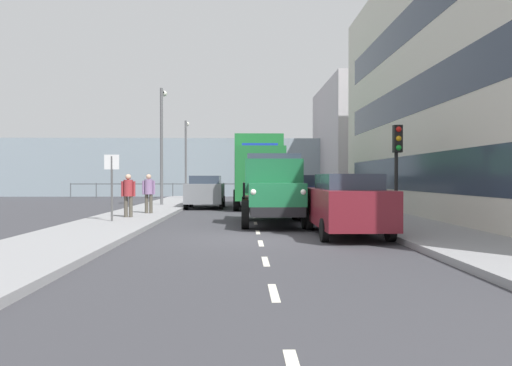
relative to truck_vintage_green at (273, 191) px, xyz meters
name	(u,v)px	position (x,y,z in m)	size (l,w,h in m)	color
ground_plane	(254,216)	(0.60, -3.99, -1.18)	(80.00, 80.00, 0.00)	#38383D
sidewalk_left	(366,214)	(-4.19, -3.99, -1.10)	(2.77, 37.56, 0.15)	gray
sidewalk_right	(140,214)	(5.39, -3.99, -1.10)	(2.77, 37.56, 0.15)	gray
road_centreline_markings	(254,218)	(0.60, -3.04, -1.17)	(0.12, 32.43, 0.01)	silver
building_far_block	(375,141)	(-9.88, -23.63, 3.43)	(8.60, 12.70, 9.22)	#B7B2B7
sea_horizon	(248,167)	(0.60, -25.77, 1.32)	(80.00, 0.80, 5.00)	#84939E
seawall_railing	(249,186)	(0.60, -22.17, -0.26)	(28.08, 0.08, 1.20)	#4C5156
truck_vintage_green	(273,191)	(0.00, 0.00, 0.00)	(2.17, 5.64, 2.43)	black
lorry_cargo_green	(258,169)	(0.22, -10.03, 0.90)	(2.58, 8.20, 3.87)	#1E7033
car_maroon_kerbside_near	(346,203)	(-1.86, 3.10, -0.28)	(1.86, 4.58, 1.72)	maroon
car_navy_kerbside_1	(314,196)	(-1.86, -3.03, -0.28)	(1.86, 4.09, 1.72)	navy
car_white_kerbside_2	(299,192)	(-1.86, -8.67, -0.28)	(1.90, 3.89, 1.72)	white
car_silver_kerbside_3	(290,189)	(-1.86, -13.64, -0.28)	(1.91, 4.39, 1.72)	#B7BABF
car_grey_oppositeside_0	(205,191)	(3.05, -9.50, -0.28)	(1.97, 4.17, 1.72)	slate
pedestrian_couple_b	(128,192)	(5.32, -1.61, -0.09)	(0.53, 0.34, 1.60)	#4C473D
pedestrian_near_railing	(149,190)	(4.95, -3.64, -0.08)	(0.53, 0.34, 1.61)	#4C473D
traffic_light_near	(397,152)	(-4.04, 0.73, 1.29)	(0.28, 0.41, 3.20)	black
lamp_post_promenade	(162,135)	(5.49, -10.29, 2.77)	(0.32, 1.14, 6.36)	#59595B
lamp_post_far	(186,151)	(5.23, -19.47, 2.39)	(0.32, 1.14, 5.65)	#59595B
street_sign	(112,176)	(5.48, 0.06, 0.50)	(0.50, 0.07, 2.25)	#4C4C4C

